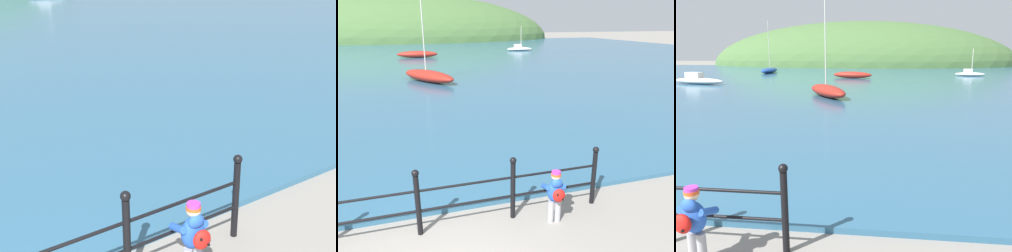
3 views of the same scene
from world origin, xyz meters
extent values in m
cylinder|color=black|center=(1.68, 1.50, 0.55)|extent=(0.09, 0.09, 1.10)
sphere|color=black|center=(1.68, 1.50, 1.15)|extent=(0.12, 0.12, 0.12)
cylinder|color=black|center=(3.36, 1.50, 0.55)|extent=(0.09, 0.09, 1.10)
sphere|color=black|center=(3.36, 1.50, 1.15)|extent=(0.12, 0.12, 0.12)
ellipsoid|color=blue|center=(2.35, 1.14, 0.62)|extent=(0.33, 0.26, 0.40)
ellipsoid|color=blue|center=(2.35, 1.08, 0.80)|extent=(0.21, 0.14, 0.18)
cylinder|color=blue|center=(2.21, 1.25, 0.67)|extent=(0.13, 0.32, 0.19)
cylinder|color=blue|center=(2.50, 1.21, 0.67)|extent=(0.13, 0.32, 0.19)
sphere|color=beige|center=(2.35, 1.14, 0.92)|extent=(0.17, 0.17, 0.17)
cylinder|color=#E5511E|center=(2.35, 1.14, 0.94)|extent=(0.17, 0.17, 0.04)
cylinder|color=#B233AD|center=(2.35, 1.14, 0.98)|extent=(0.16, 0.16, 0.04)
ellipsoid|color=red|center=(2.33, 0.95, 0.64)|extent=(0.24, 0.16, 0.24)
sphere|color=black|center=(2.27, 0.89, 0.70)|extent=(0.04, 0.04, 0.04)
sphere|color=black|center=(2.37, 0.88, 0.59)|extent=(0.04, 0.04, 0.04)
camera|label=1|loc=(-0.54, -2.45, 3.66)|focal=50.00mm
camera|label=2|loc=(-0.05, -3.52, 3.49)|focal=35.00mm
camera|label=3|loc=(4.54, -2.18, 2.53)|focal=35.00mm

